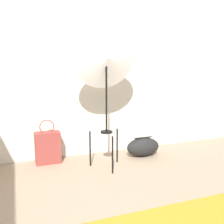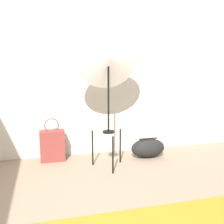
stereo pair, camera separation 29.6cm
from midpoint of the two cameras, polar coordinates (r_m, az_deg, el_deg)
wall_back at (r=3.66m, az=-12.42°, el=10.29°), size 8.00×0.05×2.60m
photo_umbrella at (r=3.16m, az=-4.01°, el=11.67°), size 0.83×0.40×1.80m
tote_bag at (r=3.60m, az=-16.14°, el=-7.43°), size 0.32×0.16×0.59m
duffel_bag at (r=3.76m, az=4.51°, el=-7.61°), size 0.48×0.26×0.27m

